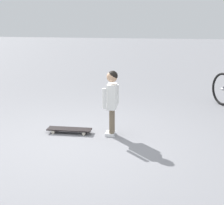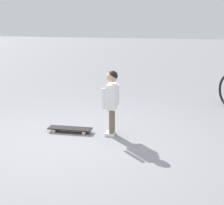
# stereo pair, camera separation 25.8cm
# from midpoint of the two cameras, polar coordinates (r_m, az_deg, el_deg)

# --- Properties ---
(ground_plane) EXTENTS (50.00, 50.00, 0.00)m
(ground_plane) POSITION_cam_midpoint_polar(r_m,az_deg,el_deg) (4.88, -4.96, -7.39)
(ground_plane) COLOR gray
(child_person) EXTENTS (0.38, 0.22, 1.06)m
(child_person) POSITION_cam_midpoint_polar(r_m,az_deg,el_deg) (5.01, 1.46, 1.17)
(child_person) COLOR brown
(child_person) RESTS_ON ground
(skateboard) EXTENTS (0.21, 0.74, 0.07)m
(skateboard) POSITION_cam_midpoint_polar(r_m,az_deg,el_deg) (5.35, -6.17, -4.71)
(skateboard) COLOR black
(skateboard) RESTS_ON ground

